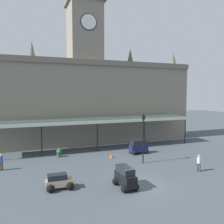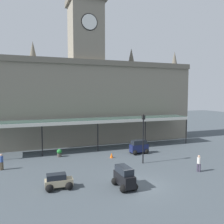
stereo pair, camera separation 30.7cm
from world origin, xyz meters
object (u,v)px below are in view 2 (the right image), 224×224
pedestrian_crossing_forecourt (199,163)px  victorian_lamppost (143,133)px  pedestrian_near_entrance (2,161)px  planter_forecourt_centre (59,153)px  car_black_van (124,178)px  car_beige_estate (58,182)px  car_navy_van (139,147)px  traffic_cone (112,155)px

pedestrian_crossing_forecourt → victorian_lamppost: 6.41m
pedestrian_near_entrance → planter_forecourt_centre: (6.19, 2.99, -0.42)m
car_black_van → pedestrian_crossing_forecourt: car_black_van is taller
car_beige_estate → car_navy_van: (11.28, 7.75, 0.24)m
car_beige_estate → car_black_van: car_black_van is taller
car_beige_estate → pedestrian_crossing_forecourt: bearing=-2.4°
pedestrian_crossing_forecourt → car_navy_van: bearing=106.4°
car_beige_estate → planter_forecourt_centre: (1.34, 9.81, -0.07)m
car_navy_van → victorian_lamppost: 4.92m
car_beige_estate → car_navy_van: 13.69m
car_navy_van → victorian_lamppost: victorian_lamppost is taller
planter_forecourt_centre → traffic_cone: bearing=-24.7°
car_navy_van → pedestrian_crossing_forecourt: size_ratio=1.46×
car_black_van → traffic_cone: car_black_van is taller
car_navy_van → car_black_van: bearing=-123.0°
car_navy_van → planter_forecourt_centre: 10.15m
victorian_lamppost → planter_forecourt_centre: bearing=144.8°
car_navy_van → victorian_lamppost: (-1.48, -3.92, 2.59)m
car_navy_van → victorian_lamppost: bearing=-110.6°
car_navy_van → planter_forecourt_centre: car_navy_van is taller
victorian_lamppost → pedestrian_near_entrance: bearing=168.5°
pedestrian_crossing_forecourt → planter_forecourt_centre: size_ratio=1.74×
car_black_van → traffic_cone: size_ratio=3.86×
pedestrian_crossing_forecourt → traffic_cone: (-6.49, 7.68, -0.59)m
pedestrian_near_entrance → planter_forecourt_centre: size_ratio=1.74×
planter_forecourt_centre → pedestrian_crossing_forecourt: bearing=-40.0°
car_navy_van → pedestrian_near_entrance: bearing=-176.7°
car_black_van → victorian_lamppost: victorian_lamppost is taller
car_black_van → victorian_lamppost: (4.63, 5.48, 2.59)m
car_black_van → planter_forecourt_centre: car_black_van is taller
traffic_cone → victorian_lamppost: bearing=-51.9°
car_beige_estate → car_black_van: bearing=-17.7°
victorian_lamppost → planter_forecourt_centre: victorian_lamppost is taller
car_navy_van → pedestrian_near_entrance: 16.16m
victorian_lamppost → traffic_cone: bearing=128.1°
car_black_van → planter_forecourt_centre: size_ratio=2.54×
car_beige_estate → pedestrian_near_entrance: size_ratio=1.36×
pedestrian_near_entrance → car_navy_van: bearing=3.3°
pedestrian_crossing_forecourt → planter_forecourt_centre: pedestrian_crossing_forecourt is taller
car_navy_van → planter_forecourt_centre: (-9.94, 2.05, -0.32)m
pedestrian_crossing_forecourt → planter_forecourt_centre: bearing=140.0°
car_beige_estate → traffic_cone: car_beige_estate is taller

